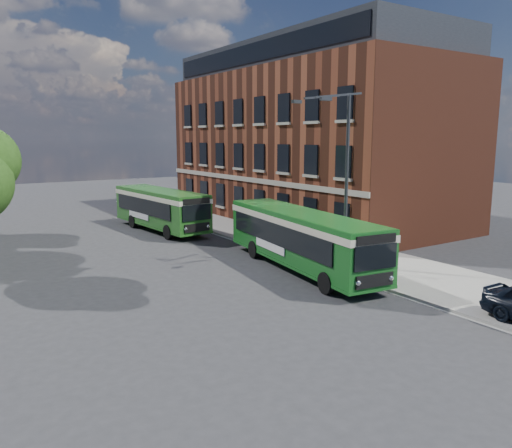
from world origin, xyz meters
TOP-DOWN VIEW (x-y plane):
  - ground at (0.00, 0.00)m, footprint 120.00×120.00m
  - pavement at (7.00, 8.00)m, footprint 6.00×48.00m
  - kerb_line at (3.95, 8.00)m, footprint 0.12×48.00m
  - brick_office at (14.00, 12.00)m, footprint 12.10×26.00m
  - street_lamp at (4.84, -2.00)m, footprint 2.96×2.38m
  - bus_stop_sign at (5.60, -4.20)m, footprint 0.35×0.08m
  - bus_front at (3.20, -0.82)m, footprint 4.13×12.36m
  - bus_rear at (1.37, 13.48)m, footprint 3.38×10.57m
  - pedestrian_a at (4.60, -5.14)m, footprint 0.81×0.74m
  - pedestrian_b at (4.88, -3.36)m, footprint 0.99×0.90m

SIDE VIEW (x-z plane):
  - ground at x=0.00m, z-range 0.00..0.00m
  - kerb_line at x=3.95m, z-range 0.00..0.01m
  - pavement at x=7.00m, z-range 0.00..0.15m
  - pedestrian_b at x=4.88m, z-range 0.15..1.79m
  - pedestrian_a at x=4.60m, z-range 0.15..2.01m
  - bus_stop_sign at x=5.60m, z-range 0.25..2.77m
  - bus_rear at x=1.37m, z-range 0.32..3.34m
  - bus_front at x=3.20m, z-range 0.32..3.34m
  - street_lamp at x=4.84m, z-range 0.29..9.29m
  - brick_office at x=14.00m, z-range -0.13..14.07m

